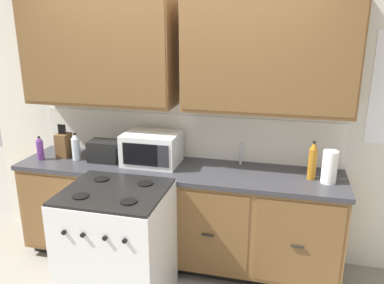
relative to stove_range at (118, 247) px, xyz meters
name	(u,v)px	position (x,y,z in m)	size (l,w,h in m)	color
ground_plane	(168,278)	(0.29, 0.33, -0.47)	(8.00, 8.00, 0.00)	gray
wall_unit	(182,79)	(0.29, 0.83, 1.18)	(4.00, 0.40, 2.48)	silver
counter_run	(177,214)	(0.29, 0.63, 0.00)	(2.83, 0.64, 0.91)	black
stove_range	(118,247)	(0.00, 0.00, 0.00)	(0.76, 0.68, 0.95)	white
microwave	(152,148)	(0.05, 0.68, 0.58)	(0.48, 0.37, 0.28)	white
toaster	(105,151)	(-0.38, 0.63, 0.54)	(0.28, 0.18, 0.19)	black
knife_block	(64,145)	(-0.80, 0.66, 0.56)	(0.11, 0.14, 0.31)	brown
sink_faucet	(241,154)	(0.82, 0.84, 0.54)	(0.02, 0.02, 0.20)	#B2B5BA
paper_towel_roll	(330,167)	(1.54, 0.60, 0.57)	(0.12, 0.12, 0.26)	white
bottle_violet	(40,148)	(-0.97, 0.53, 0.55)	(0.06, 0.06, 0.22)	#663384
bottle_clear	(76,147)	(-0.65, 0.61, 0.56)	(0.07, 0.07, 0.25)	silver
bottle_amber	(313,161)	(1.41, 0.64, 0.59)	(0.07, 0.07, 0.31)	#9E6619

